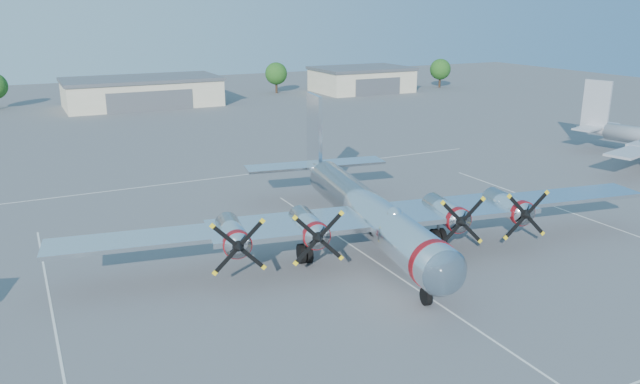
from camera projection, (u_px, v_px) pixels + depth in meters
name	position (u px, v px, depth m)	size (l,w,h in m)	color
ground	(356.00, 248.00, 48.47)	(260.00, 260.00, 0.00)	#5A5A5D
parking_lines	(367.00, 256.00, 46.97)	(60.00, 50.08, 0.01)	silver
hangar_center	(142.00, 92.00, 118.06)	(28.60, 14.60, 5.40)	beige
hangar_east	(362.00, 79.00, 138.56)	(20.60, 14.60, 5.40)	beige
tree_east	(276.00, 74.00, 135.63)	(4.80, 4.80, 6.64)	#382619
tree_far_east	(440.00, 69.00, 145.00)	(4.80, 4.80, 6.64)	#382619
main_bomber_b29	(364.00, 245.00, 49.17)	(45.97, 31.44, 10.17)	white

